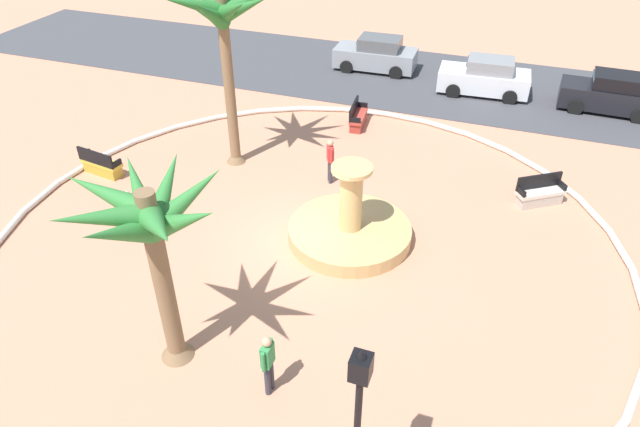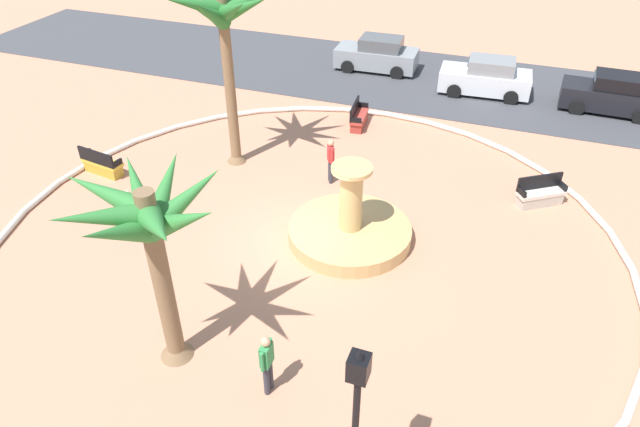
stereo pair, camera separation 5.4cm
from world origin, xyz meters
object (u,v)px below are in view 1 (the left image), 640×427
(palm_tree_by_curb, at_px, (222,20))
(lamppost, at_px, (357,423))
(person_cyclist_helmet, at_px, (268,362))
(bench_southeast, at_px, (101,165))
(parked_car_third, at_px, (611,94))
(person_cyclist_photo, at_px, (330,159))
(parked_car_second, at_px, (485,77))
(bench_west, at_px, (539,195))
(palm_tree_near_fountain, at_px, (150,229))
(fountain, at_px, (350,229))
(parked_car_leftmost, at_px, (376,55))
(person_pedestrian_stroll, at_px, (131,212))
(bench_north, at_px, (358,118))

(palm_tree_by_curb, distance_m, lamppost, 13.62)
(palm_tree_by_curb, bearing_deg, person_cyclist_helmet, -58.97)
(bench_southeast, bearing_deg, parked_car_third, 34.64)
(lamppost, bearing_deg, bench_southeast, 145.10)
(person_cyclist_photo, bearing_deg, bench_southeast, -163.69)
(palm_tree_by_curb, distance_m, parked_car_second, 13.07)
(lamppost, xyz_separation_m, person_cyclist_photo, (-4.14, 10.62, -1.55))
(bench_west, relative_size, person_cyclist_photo, 0.98)
(palm_tree_near_fountain, distance_m, parked_car_third, 21.12)
(lamppost, relative_size, person_cyclist_helmet, 2.51)
(palm_tree_near_fountain, xyz_separation_m, person_cyclist_helmet, (2.51, -0.16, -2.82))
(bench_southeast, xyz_separation_m, parked_car_third, (17.18, 11.87, 0.43))
(palm_tree_near_fountain, distance_m, parked_car_second, 19.19)
(lamppost, xyz_separation_m, person_cyclist_helmet, (-2.50, 1.81, -1.52))
(person_cyclist_photo, bearing_deg, fountain, -60.62)
(fountain, relative_size, palm_tree_by_curb, 0.58)
(palm_tree_by_curb, relative_size, parked_car_second, 1.55)
(bench_southeast, height_order, person_cyclist_photo, person_cyclist_photo)
(person_cyclist_helmet, xyz_separation_m, parked_car_leftmost, (-2.98, 19.65, -0.16))
(person_pedestrian_stroll, bearing_deg, parked_car_second, 59.70)
(person_cyclist_helmet, relative_size, parked_car_second, 0.41)
(person_pedestrian_stroll, bearing_deg, parked_car_third, 46.52)
(bench_west, height_order, lamppost, lamppost)
(bench_west, distance_m, bench_southeast, 15.10)
(bench_southeast, bearing_deg, person_pedestrian_stroll, -39.79)
(parked_car_leftmost, bearing_deg, lamppost, -75.68)
(palm_tree_by_curb, distance_m, person_pedestrian_stroll, 6.75)
(fountain, bearing_deg, parked_car_third, 58.25)
(bench_north, xyz_separation_m, parked_car_second, (4.44, 5.14, 0.43))
(fountain, bearing_deg, palm_tree_by_curb, 150.44)
(parked_car_leftmost, bearing_deg, bench_west, -49.83)
(bench_southeast, bearing_deg, palm_tree_by_curb, 30.93)
(bench_southeast, height_order, person_pedestrian_stroll, person_pedestrian_stroll)
(person_pedestrian_stroll, height_order, parked_car_third, parked_car_third)
(palm_tree_near_fountain, bearing_deg, bench_west, 51.27)
(fountain, relative_size, palm_tree_near_fountain, 0.76)
(parked_car_third, bearing_deg, bench_west, -106.01)
(bench_west, relative_size, parked_car_second, 0.39)
(palm_tree_near_fountain, bearing_deg, person_cyclist_photo, 84.27)
(palm_tree_by_curb, relative_size, person_cyclist_helmet, 3.80)
(parked_car_second, xyz_separation_m, parked_car_third, (5.28, -0.07, 0.00))
(bench_southeast, xyz_separation_m, parked_car_leftmost, (6.47, 13.12, 0.43))
(fountain, distance_m, parked_car_third, 14.69)
(fountain, distance_m, person_cyclist_photo, 3.38)
(bench_southeast, bearing_deg, bench_north, 42.35)
(person_cyclist_helmet, xyz_separation_m, person_cyclist_photo, (-1.64, 8.81, -0.02))
(fountain, relative_size, person_cyclist_helmet, 2.22)
(palm_tree_by_curb, bearing_deg, bench_southeast, -149.07)
(bench_north, distance_m, bench_southeast, 10.09)
(fountain, bearing_deg, parked_car_second, 78.98)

